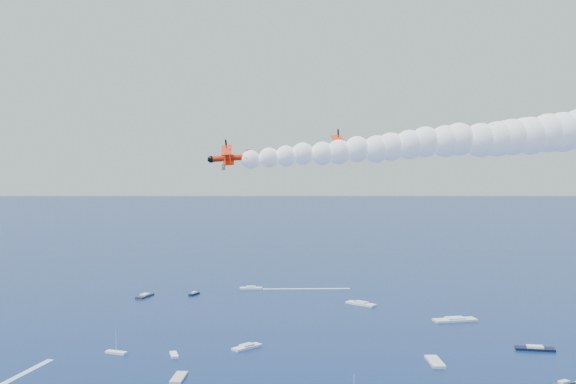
% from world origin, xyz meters
% --- Properties ---
extents(biplane_lead, '(8.98, 10.15, 6.36)m').
position_xyz_m(biplane_lead, '(3.94, 23.26, 59.09)').
color(biplane_lead, '#FC2D05').
extents(biplane_trail, '(8.65, 9.79, 6.15)m').
position_xyz_m(biplane_trail, '(-9.88, 11.19, 57.43)').
color(biplane_trail, red).
extents(smoke_trail_lead, '(71.56, 51.23, 12.36)m').
position_xyz_m(smoke_trail_lead, '(35.83, 35.63, 61.73)').
color(smoke_trail_lead, white).
extents(smoke_trail_trail, '(71.54, 50.70, 12.36)m').
position_xyz_m(smoke_trail_trail, '(22.07, 23.38, 60.07)').
color(smoke_trail_trail, white).
extents(spectator_boats, '(221.42, 191.99, 0.70)m').
position_xyz_m(spectator_boats, '(-9.27, 112.82, 0.35)').
color(spectator_boats, white).
rests_on(spectator_boats, ground).
extents(boat_wakes, '(166.97, 169.82, 0.04)m').
position_xyz_m(boat_wakes, '(-30.12, 131.73, 0.03)').
color(boat_wakes, white).
rests_on(boat_wakes, ground).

